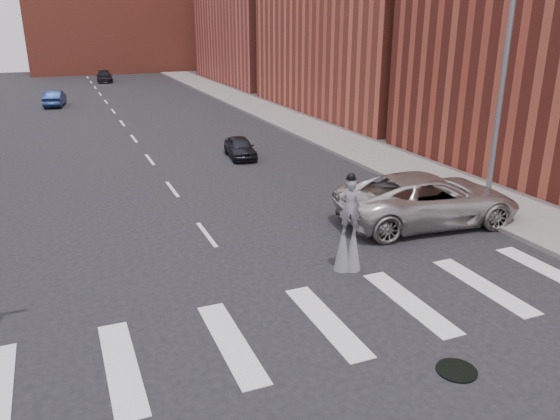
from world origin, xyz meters
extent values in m
plane|color=black|center=(0.00, 0.00, 0.00)|extent=(160.00, 160.00, 0.00)
cube|color=slate|center=(12.50, 25.00, 0.09)|extent=(5.00, 90.00, 0.18)
cylinder|color=black|center=(3.00, -2.00, 0.02)|extent=(0.90, 0.90, 0.04)
cube|color=#B04C37|center=(6.00, 78.00, 9.00)|extent=(26.00, 14.00, 18.00)
cylinder|color=slate|center=(11.00, 6.00, 4.50)|extent=(0.20, 0.20, 9.00)
cylinder|color=#372416|center=(3.43, 3.44, 0.60)|extent=(0.07, 0.07, 1.20)
cylinder|color=#372416|center=(3.13, 3.56, 0.60)|extent=(0.07, 0.07, 1.20)
cone|color=slate|center=(3.43, 3.44, 0.75)|extent=(0.52, 0.52, 1.50)
cone|color=slate|center=(3.13, 3.56, 0.75)|extent=(0.52, 0.52, 1.50)
imported|color=slate|center=(3.28, 3.50, 2.07)|extent=(0.74, 0.62, 1.74)
sphere|color=black|center=(3.28, 3.50, 2.99)|extent=(0.26, 0.26, 0.26)
cylinder|color=black|center=(3.28, 3.50, 2.94)|extent=(0.34, 0.34, 0.02)
cube|color=yellow|center=(3.33, 3.63, 2.54)|extent=(0.22, 0.05, 0.10)
imported|color=beige|center=(8.08, 5.98, 0.96)|extent=(7.22, 3.89, 1.93)
imported|color=black|center=(4.80, 18.57, 0.58)|extent=(1.70, 3.54, 1.17)
imported|color=navy|center=(-4.43, 42.87, 0.69)|extent=(2.10, 4.39, 1.39)
imported|color=black|center=(1.60, 61.61, 0.65)|extent=(2.08, 4.58, 1.30)
camera|label=1|loc=(-4.51, -9.96, 7.39)|focal=35.00mm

